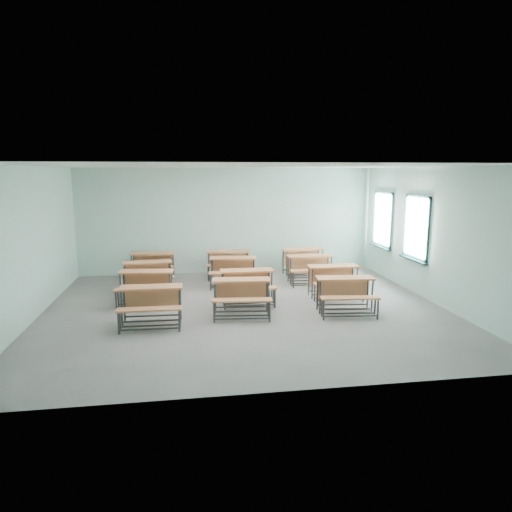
% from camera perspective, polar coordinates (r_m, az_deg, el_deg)
% --- Properties ---
extents(room, '(9.04, 8.04, 3.24)m').
position_cam_1_polar(room, '(10.13, -0.91, 2.09)').
color(room, gray).
rests_on(room, ground).
extents(desk_unit_r0c0, '(1.28, 0.88, 0.78)m').
position_cam_1_polar(desk_unit_r0c0, '(9.50, -13.00, -5.37)').
color(desk_unit_r0c0, '#BF7145').
rests_on(desk_unit_r0c0, ground).
extents(desk_unit_r0c1, '(1.33, 0.96, 0.78)m').
position_cam_1_polar(desk_unit_r0c1, '(9.88, -1.83, -4.49)').
color(desk_unit_r0c1, '#BF7145').
rests_on(desk_unit_r0c1, ground).
extents(desk_unit_r0c2, '(1.34, 0.97, 0.78)m').
position_cam_1_polar(desk_unit_r0c2, '(10.23, 11.16, -4.16)').
color(desk_unit_r0c2, '#BF7145').
rests_on(desk_unit_r0c2, ground).
extents(desk_unit_r1c0, '(1.34, 0.98, 0.78)m').
position_cam_1_polar(desk_unit_r1c0, '(11.00, -13.64, -3.22)').
color(desk_unit_r1c0, '#BF7145').
rests_on(desk_unit_r1c0, ground).
extents(desk_unit_r1c1, '(1.26, 0.85, 0.78)m').
position_cam_1_polar(desk_unit_r1c1, '(10.79, -1.08, -3.20)').
color(desk_unit_r1c1, '#BF7145').
rests_on(desk_unit_r1c1, ground).
extents(desk_unit_r1c2, '(1.26, 0.85, 0.78)m').
position_cam_1_polar(desk_unit_r1c2, '(11.44, 9.78, -2.55)').
color(desk_unit_r1c2, '#BF7145').
rests_on(desk_unit_r1c2, ground).
extents(desk_unit_r2c0, '(1.35, 1.00, 0.78)m').
position_cam_1_polar(desk_unit_r2c0, '(12.11, -13.37, -1.97)').
color(desk_unit_r2c0, '#BF7145').
rests_on(desk_unit_r2c0, ground).
extents(desk_unit_r2c1, '(1.36, 1.00, 0.78)m').
position_cam_1_polar(desk_unit_r2c1, '(12.39, -2.92, -1.41)').
color(desk_unit_r2c1, '#BF7145').
rests_on(desk_unit_r2c1, ground).
extents(desk_unit_r2c2, '(1.28, 0.89, 0.78)m').
position_cam_1_polar(desk_unit_r2c2, '(12.76, 6.83, -1.12)').
color(desk_unit_r2c2, '#BF7145').
rests_on(desk_unit_r2c2, ground).
extents(desk_unit_r3c0, '(1.31, 0.93, 0.78)m').
position_cam_1_polar(desk_unit_r3c0, '(13.42, -12.85, -0.73)').
color(desk_unit_r3c0, '#BF7145').
rests_on(desk_unit_r3c0, ground).
extents(desk_unit_r3c1, '(1.32, 0.94, 0.78)m').
position_cam_1_polar(desk_unit_r3c1, '(13.43, -3.49, -0.48)').
color(desk_unit_r3c1, '#BF7145').
rests_on(desk_unit_r3c1, ground).
extents(desk_unit_r3c2, '(1.35, 0.99, 0.78)m').
position_cam_1_polar(desk_unit_r3c2, '(13.88, 6.05, -0.16)').
color(desk_unit_r3c2, '#BF7145').
rests_on(desk_unit_r3c2, ground).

